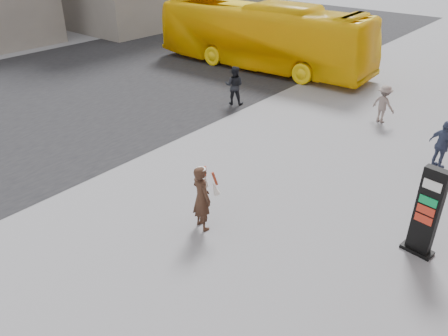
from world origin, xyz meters
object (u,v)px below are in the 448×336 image
Objects in this scene: pedestrian_c at (442,145)px; bus at (262,36)px; woman at (202,197)px; info_pylon at (427,212)px; pedestrian_b at (384,104)px; pedestrian_a at (234,85)px.

bus is at bearing -5.83° from pedestrian_c.
info_pylon is at bearing -136.05° from woman.
pedestrian_b is at bearing -19.42° from pedestrian_c.
info_pylon is 4.77m from pedestrian_c.
info_pylon reaches higher than pedestrian_c.
bus is 7.58× the size of pedestrian_c.
info_pylon is at bearing 132.94° from pedestrian_b.
bus is 7.34× the size of pedestrian_a.
woman is (-4.64, -2.60, -0.22)m from info_pylon.
bus reaches higher than pedestrian_a.
pedestrian_b is 0.93× the size of pedestrian_c.
bus reaches higher than info_pylon.
bus is (-12.19, 10.49, 0.59)m from info_pylon.
pedestrian_a reaches higher than pedestrian_b.
woman is at bearing 97.55° from pedestrian_a.
bus is at bearing -45.30° from woman.
pedestrian_b is at bearing -79.59° from woman.
info_pylon reaches higher than woman.
pedestrian_a is (-9.72, 5.03, -0.29)m from info_pylon.
pedestrian_a is 8.78m from pedestrian_c.
bus is at bearing -6.88° from pedestrian_b.
pedestrian_c is at bearing 151.48° from pedestrian_a.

